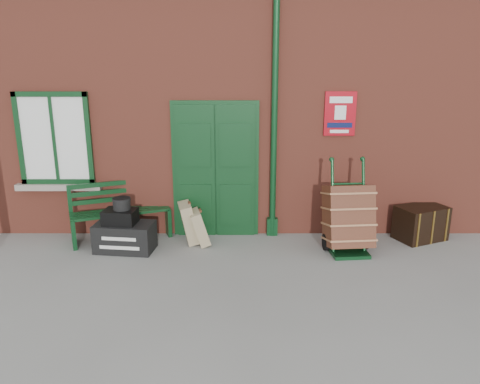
{
  "coord_description": "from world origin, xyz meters",
  "views": [
    {
      "loc": [
        0.11,
        -6.03,
        2.9
      ],
      "look_at": [
        0.1,
        0.6,
        1.0
      ],
      "focal_mm": 35.0,
      "sensor_mm": 36.0,
      "label": 1
    }
  ],
  "objects_px": {
    "houdini_trunk": "(125,237)",
    "porter_trolley": "(348,217)",
    "bench": "(120,209)",
    "dark_trunk": "(421,223)"
  },
  "relations": [
    {
      "from": "houdini_trunk",
      "to": "porter_trolley",
      "type": "relative_size",
      "value": 0.63
    },
    {
      "from": "bench",
      "to": "dark_trunk",
      "type": "distance_m",
      "value": 4.99
    },
    {
      "from": "bench",
      "to": "dark_trunk",
      "type": "relative_size",
      "value": 2.12
    },
    {
      "from": "houdini_trunk",
      "to": "porter_trolley",
      "type": "xyz_separation_m",
      "value": [
        3.46,
        -0.01,
        0.33
      ]
    },
    {
      "from": "porter_trolley",
      "to": "dark_trunk",
      "type": "bearing_deg",
      "value": 15.41
    },
    {
      "from": "houdini_trunk",
      "to": "bench",
      "type": "bearing_deg",
      "value": 116.52
    },
    {
      "from": "houdini_trunk",
      "to": "porter_trolley",
      "type": "bearing_deg",
      "value": 6.84
    },
    {
      "from": "porter_trolley",
      "to": "houdini_trunk",
      "type": "bearing_deg",
      "value": 174.86
    },
    {
      "from": "porter_trolley",
      "to": "dark_trunk",
      "type": "xyz_separation_m",
      "value": [
        1.33,
        0.49,
        -0.27
      ]
    },
    {
      "from": "houdini_trunk",
      "to": "dark_trunk",
      "type": "height_order",
      "value": "dark_trunk"
    }
  ]
}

